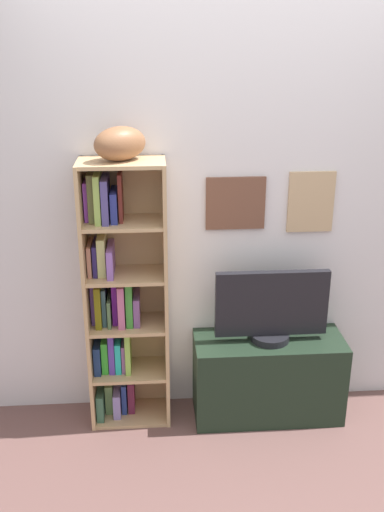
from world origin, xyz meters
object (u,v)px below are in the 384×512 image
(bookshelf, at_px, (119,301))
(football, at_px, (120,144))
(tv_stand, at_px, (268,377))
(television, at_px, (272,308))

(bookshelf, xyz_separation_m, football, (0.05, -0.03, 0.88))
(bookshelf, height_order, tv_stand, bookshelf)
(bookshelf, bearing_deg, tv_stand, -4.46)
(football, bearing_deg, bookshelf, 147.54)
(tv_stand, bearing_deg, bookshelf, 175.54)
(bookshelf, relative_size, television, 2.42)
(football, distance_m, tv_stand, 1.60)
(bookshelf, distance_m, tv_stand, 0.99)
(football, relative_size, television, 0.44)
(tv_stand, relative_size, television, 1.36)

